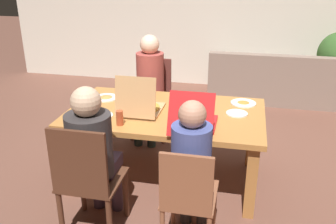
% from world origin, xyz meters
% --- Properties ---
extents(ground_plane, '(20.00, 20.00, 0.00)m').
position_xyz_m(ground_plane, '(0.00, 0.00, 0.00)').
color(ground_plane, brown).
extents(back_wall, '(6.98, 0.12, 2.80)m').
position_xyz_m(back_wall, '(0.00, 3.19, 1.40)').
color(back_wall, silver).
rests_on(back_wall, ground).
extents(dining_table, '(1.84, 1.08, 0.73)m').
position_xyz_m(dining_table, '(0.00, 0.00, 0.64)').
color(dining_table, '#BE7B3B').
rests_on(dining_table, ground).
extents(chair_0, '(0.45, 0.43, 0.94)m').
position_xyz_m(chair_0, '(-0.40, 1.02, 0.53)').
color(chair_0, brown).
rests_on(chair_0, ground).
extents(person_0, '(0.33, 0.51, 1.27)m').
position_xyz_m(person_0, '(-0.40, 0.87, 0.75)').
color(person_0, '#2C4041').
rests_on(person_0, ground).
extents(chair_1, '(0.46, 0.46, 0.98)m').
position_xyz_m(chair_1, '(-0.40, -0.97, 0.53)').
color(chair_1, '#532F1E').
rests_on(chair_1, ground).
extents(person_1, '(0.35, 0.50, 1.23)m').
position_xyz_m(person_1, '(-0.40, -0.83, 0.73)').
color(person_1, '#412E3C').
rests_on(person_1, ground).
extents(chair_2, '(0.38, 0.45, 0.90)m').
position_xyz_m(chair_2, '(0.39, -1.00, 0.51)').
color(chair_2, '#925639').
rests_on(chair_2, ground).
extents(person_2, '(0.29, 0.47, 1.20)m').
position_xyz_m(person_2, '(0.39, -0.85, 0.70)').
color(person_2, '#443D3B').
rests_on(person_2, ground).
extents(pizza_box_0, '(0.37, 0.44, 0.39)m').
position_xyz_m(pizza_box_0, '(-0.22, -0.07, 0.79)').
color(pizza_box_0, tan).
rests_on(pizza_box_0, dining_table).
extents(pizza_box_1, '(0.37, 0.52, 0.36)m').
position_xyz_m(pizza_box_1, '(0.31, -0.29, 0.78)').
color(pizza_box_1, red).
rests_on(pizza_box_1, dining_table).
extents(plate_0, '(0.25, 0.25, 0.03)m').
position_xyz_m(plate_0, '(-0.68, 0.21, 0.74)').
color(plate_0, white).
rests_on(plate_0, dining_table).
extents(plate_1, '(0.20, 0.20, 0.01)m').
position_xyz_m(plate_1, '(0.66, 0.07, 0.74)').
color(plate_1, white).
rests_on(plate_1, dining_table).
extents(plate_2, '(0.25, 0.25, 0.03)m').
position_xyz_m(plate_2, '(0.71, 0.35, 0.74)').
color(plate_2, white).
rests_on(plate_2, dining_table).
extents(plate_3, '(0.25, 0.25, 0.01)m').
position_xyz_m(plate_3, '(-0.57, -0.25, 0.74)').
color(plate_3, white).
rests_on(plate_3, dining_table).
extents(drinking_glass_0, '(0.06, 0.06, 0.13)m').
position_xyz_m(drinking_glass_0, '(-0.32, -0.39, 0.80)').
color(drinking_glass_0, '#B34727').
rests_on(drinking_glass_0, dining_table).
extents(drinking_glass_1, '(0.08, 0.08, 0.10)m').
position_xyz_m(drinking_glass_1, '(0.17, 0.09, 0.78)').
color(drinking_glass_1, '#B54B34').
rests_on(drinking_glass_1, dining_table).
extents(drinking_glass_2, '(0.07, 0.07, 0.15)m').
position_xyz_m(drinking_glass_2, '(-0.43, 0.30, 0.80)').
color(drinking_glass_2, '#E5C159').
rests_on(drinking_glass_2, dining_table).
extents(drinking_glass_3, '(0.08, 0.08, 0.13)m').
position_xyz_m(drinking_glass_3, '(-0.80, 0.01, 0.79)').
color(drinking_glass_3, '#B64530').
rests_on(drinking_glass_3, dining_table).
extents(couch, '(1.92, 0.78, 0.78)m').
position_xyz_m(couch, '(1.12, 2.56, 0.27)').
color(couch, gray).
rests_on(couch, ground).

